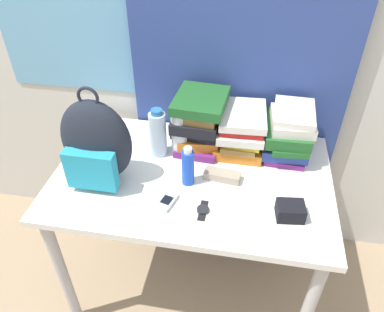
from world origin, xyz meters
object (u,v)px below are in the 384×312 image
book_stack_center (241,131)px  wristwatch (203,210)px  backpack (96,144)px  sunscreen_bottle (188,167)px  book_stack_right (288,133)px  sunglasses_case (222,176)px  water_bottle (158,134)px  sports_bottle (180,133)px  camera_pouch (290,211)px  cell_phone (167,201)px  book_stack_left (199,121)px

book_stack_center → wristwatch: bearing=-104.3°
backpack → wristwatch: (0.45, -0.11, -0.17)m
backpack → sunscreen_bottle: backpack is taller
backpack → book_stack_right: size_ratio=1.49×
sunscreen_bottle → sunglasses_case: sunscreen_bottle is taller
sunglasses_case → book_stack_center: bearing=76.1°
backpack → water_bottle: (0.20, 0.20, -0.07)m
water_bottle → sports_bottle: size_ratio=1.01×
sports_bottle → wristwatch: sports_bottle is taller
backpack → wristwatch: 0.49m
sunglasses_case → camera_pouch: camera_pouch is taller
sunglasses_case → camera_pouch: (0.27, -0.17, 0.01)m
book_stack_right → camera_pouch: book_stack_right is taller
camera_pouch → wristwatch: 0.33m
book_stack_center → wristwatch: size_ratio=2.64×
book_stack_center → book_stack_right: 0.21m
book_stack_right → sunglasses_case: bearing=-138.5°
sunglasses_case → cell_phone: bearing=-137.8°
book_stack_right → sports_bottle: size_ratio=1.24×
cell_phone → camera_pouch: size_ratio=1.01×
cell_phone → camera_pouch: bearing=1.3°
water_bottle → camera_pouch: 0.65m
sports_bottle → cell_phone: 0.34m
backpack → sunscreen_bottle: (0.36, 0.03, -0.09)m
backpack → cell_phone: backpack is taller
water_bottle → wristwatch: water_bottle is taller
backpack → sports_bottle: bearing=38.3°
sunscreen_bottle → sunglasses_case: size_ratio=1.16×
sports_bottle → water_bottle: bearing=-165.5°
wristwatch → book_stack_left: bearing=101.2°
book_stack_right → sunscreen_bottle: (-0.40, -0.28, -0.03)m
book_stack_center → sunscreen_bottle: size_ratio=1.52×
sunscreen_bottle → cell_phone: 0.16m
water_bottle → cell_phone: water_bottle is taller
sunglasses_case → backpack: bearing=-170.7°
book_stack_center → sports_bottle: sports_bottle is taller
backpack → sunscreen_bottle: 0.38m
cell_phone → sunscreen_bottle: bearing=65.5°
cell_phone → sunglasses_case: sunglasses_case is taller
book_stack_right → camera_pouch: 0.41m
wristwatch → sunscreen_bottle: bearing=119.8°
sports_bottle → sunscreen_bottle: 0.21m
water_bottle → sunglasses_case: (0.30, -0.12, -0.09)m
book_stack_right → book_stack_center: bearing=-178.8°
water_bottle → book_stack_left: bearing=31.5°
book_stack_left → book_stack_center: size_ratio=1.01×
cell_phone → book_stack_left: bearing=81.3°
cell_phone → wristwatch: 0.15m
book_stack_left → sunscreen_bottle: (-0.00, -0.27, -0.05)m
camera_pouch → sports_bottle: bearing=146.8°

